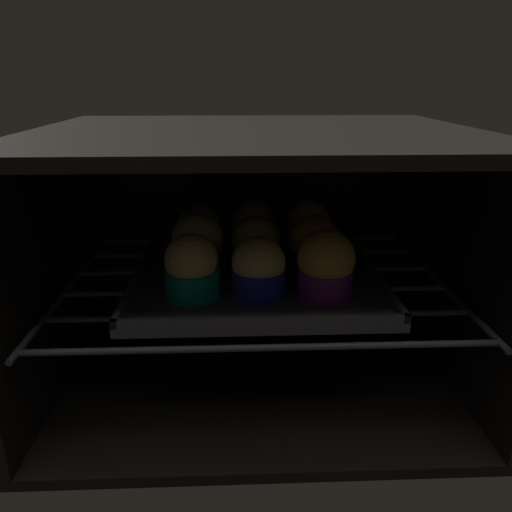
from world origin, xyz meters
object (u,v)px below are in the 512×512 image
at_px(muffin_row0_col0, 192,268).
at_px(muffin_row0_col2, 326,266).
at_px(muffin_row1_col2, 314,245).
at_px(muffin_row2_col0, 199,230).
at_px(muffin_row1_col0, 198,245).
at_px(muffin_row1_col1, 256,247).
at_px(muffin_row2_col1, 256,228).
at_px(baking_tray, 256,273).
at_px(muffin_row2_col2, 308,228).
at_px(muffin_row0_col1, 259,269).

distance_m(muffin_row0_col0, muffin_row0_col2, 0.17).
distance_m(muffin_row1_col2, muffin_row2_col0, 0.19).
relative_size(muffin_row1_col0, muffin_row1_col1, 1.08).
bearing_deg(muffin_row1_col2, muffin_row0_col2, -89.40).
height_order(muffin_row1_col0, muffin_row2_col1, muffin_row1_col0).
height_order(muffin_row0_col0, muffin_row1_col1, muffin_row0_col0).
height_order(muffin_row1_col1, muffin_row2_col1, muffin_row2_col1).
relative_size(baking_tray, muffin_row2_col1, 4.11).
xyz_separation_m(baking_tray, muffin_row0_col0, (-0.09, -0.09, 0.04)).
bearing_deg(muffin_row2_col1, muffin_row2_col0, 177.75).
bearing_deg(muffin_row0_col0, baking_tray, 44.96).
distance_m(muffin_row0_col0, muffin_row2_col1, 0.19).
distance_m(muffin_row1_col1, muffin_row2_col2, 0.12).
relative_size(muffin_row2_col0, muffin_row2_col1, 0.97).
xyz_separation_m(muffin_row2_col1, muffin_row2_col2, (0.09, -0.00, -0.00)).
relative_size(muffin_row0_col1, muffin_row2_col2, 0.89).
bearing_deg(muffin_row2_col0, muffin_row1_col1, -44.54).
distance_m(muffin_row2_col0, muffin_row2_col2, 0.18).
height_order(muffin_row0_col1, muffin_row2_col0, muffin_row2_col0).
bearing_deg(muffin_row0_col2, muffin_row2_col0, 134.13).
bearing_deg(muffin_row0_col0, muffin_row2_col1, 62.63).
height_order(baking_tray, muffin_row0_col1, muffin_row0_col1).
xyz_separation_m(muffin_row1_col0, muffin_row2_col0, (-0.00, 0.09, -0.00)).
xyz_separation_m(muffin_row0_col1, muffin_row2_col0, (-0.09, 0.17, -0.00)).
relative_size(muffin_row1_col0, muffin_row2_col0, 1.06).
xyz_separation_m(muffin_row1_col2, muffin_row2_col2, (0.00, 0.08, 0.00)).
height_order(muffin_row1_col0, muffin_row2_col2, muffin_row2_col2).
bearing_deg(muffin_row0_col0, muffin_row2_col0, 90.82).
height_order(baking_tray, muffin_row0_col2, muffin_row0_col2).
bearing_deg(muffin_row0_col0, muffin_row2_col2, 44.19).
distance_m(baking_tray, muffin_row2_col2, 0.13).
bearing_deg(muffin_row0_col2, muffin_row1_col2, 90.60).
distance_m(muffin_row1_col0, muffin_row2_col2, 0.19).
bearing_deg(baking_tray, muffin_row2_col0, 134.85).
relative_size(muffin_row0_col0, muffin_row1_col0, 0.98).
xyz_separation_m(baking_tray, muffin_row0_col1, (0.00, -0.08, 0.04)).
relative_size(muffin_row0_col0, muffin_row2_col1, 1.00).
bearing_deg(muffin_row1_col0, muffin_row0_col1, -45.72).
relative_size(muffin_row0_col1, muffin_row2_col1, 0.93).
height_order(muffin_row0_col1, muffin_row2_col2, muffin_row2_col2).
bearing_deg(muffin_row2_col2, muffin_row1_col0, -154.89).
xyz_separation_m(muffin_row1_col1, muffin_row2_col1, (0.00, 0.08, 0.00)).
xyz_separation_m(baking_tray, muffin_row2_col2, (0.09, 0.08, 0.04)).
bearing_deg(muffin_row2_col0, muffin_row1_col0, -87.41).
bearing_deg(baking_tray, muffin_row0_col2, -46.59).
bearing_deg(muffin_row1_col0, muffin_row0_col0, -90.90).
distance_m(muffin_row1_col0, muffin_row1_col1, 0.08).
distance_m(muffin_row0_col2, muffin_row1_col1, 0.13).
bearing_deg(muffin_row2_col1, muffin_row1_col2, -45.09).
relative_size(muffin_row1_col1, muffin_row1_col2, 0.98).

